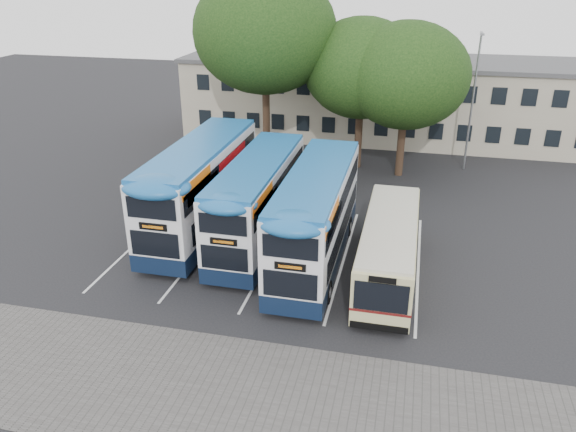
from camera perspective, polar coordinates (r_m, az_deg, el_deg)
The scene contains 12 objects.
ground at distance 22.77m, azimuth 4.51°, elevation -10.48°, with size 120.00×120.00×0.00m, color black.
paving_strip at distance 19.28m, azimuth -4.15°, elevation -17.96°, with size 40.00×6.00×0.01m, color #595654.
bay_lines at distance 27.61m, azimuth -1.57°, elevation -3.71°, with size 14.12×11.00×0.01m.
depot_building at distance 46.66m, azimuth 9.97°, elevation 11.78°, with size 32.40×8.40×6.20m.
lamp_post at distance 39.48m, azimuth 18.31°, elevation 11.57°, with size 0.25×1.05×9.06m.
tree_left at distance 38.10m, azimuth -2.37°, elevation 18.19°, with size 9.34×9.34×12.92m.
tree_mid at distance 37.99m, azimuth 7.53°, elevation 14.65°, with size 7.64×7.64×10.00m.
tree_right at distance 36.84m, azimuth 11.98°, elevation 13.78°, with size 7.85×7.85×9.92m.
bus_dd_left at distance 29.36m, azimuth -8.80°, elevation 3.26°, with size 2.71×11.18×4.66m.
bus_dd_mid at distance 27.81m, azimuth -3.05°, elevation 1.85°, with size 2.50×10.30×4.29m.
bus_dd_right at distance 25.87m, azimuth 2.88°, elevation 0.28°, with size 2.59×10.67×4.44m.
bus_single at distance 25.27m, azimuth 10.25°, elevation -2.95°, with size 2.34×9.21×2.74m.
Camera 1 is at (2.53, -18.56, 12.94)m, focal length 35.00 mm.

